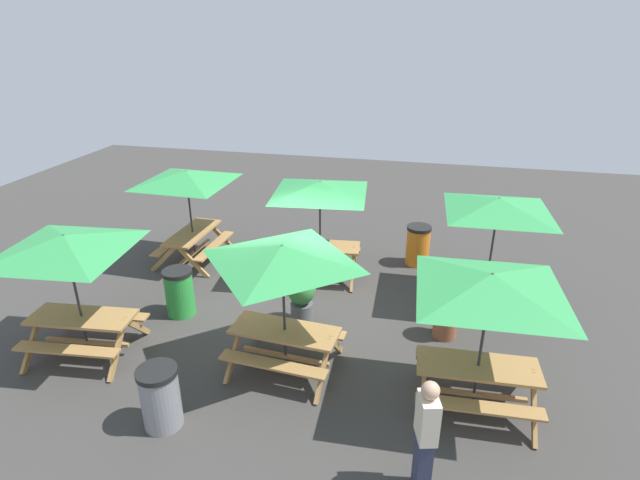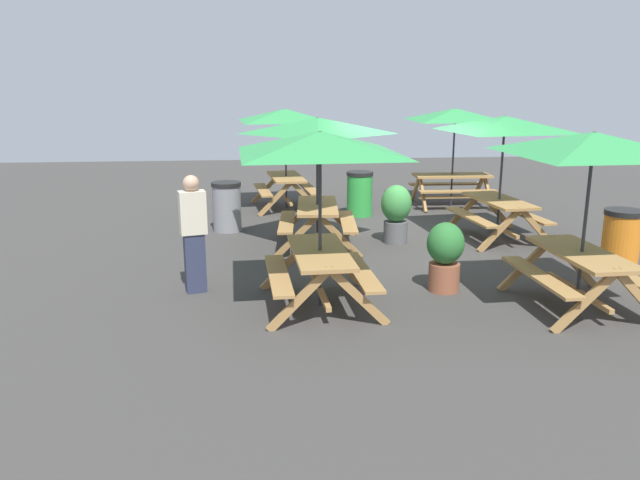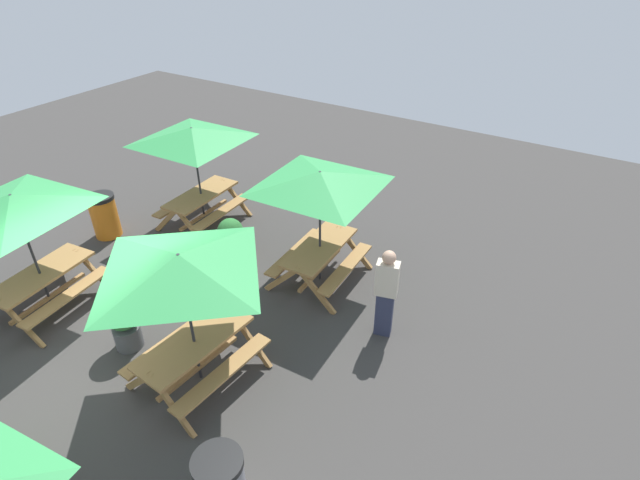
# 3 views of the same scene
# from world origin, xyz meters

# --- Properties ---
(ground_plane) EXTENTS (25.54, 25.54, 0.00)m
(ground_plane) POSITION_xyz_m (0.00, 0.00, 0.00)
(ground_plane) COLOR #3D3A38
(ground_plane) RESTS_ON ground
(picnic_table_0) EXTENTS (2.83, 2.83, 2.34)m
(picnic_table_0) POSITION_xyz_m (3.34, -1.86, 1.99)
(picnic_table_0) COLOR #A87A44
(picnic_table_0) RESTS_ON ground
(picnic_table_1) EXTENTS (2.81, 2.81, 2.34)m
(picnic_table_1) POSITION_xyz_m (-3.32, -2.01, 1.99)
(picnic_table_1) COLOR #A87A44
(picnic_table_1) RESTS_ON ground
(picnic_table_2) EXTENTS (2.81, 2.81, 2.34)m
(picnic_table_2) POSITION_xyz_m (0.06, 1.83, 1.99)
(picnic_table_2) COLOR #A87A44
(picnic_table_2) RESTS_ON ground
(picnic_table_3) EXTENTS (2.83, 2.83, 2.34)m
(picnic_table_3) POSITION_xyz_m (-3.16, 1.92, 1.99)
(picnic_table_3) COLOR #A87A44
(picnic_table_3) RESTS_ON ground
(picnic_table_4) EXTENTS (2.83, 2.83, 2.34)m
(picnic_table_4) POSITION_xyz_m (3.73, 1.52, 1.99)
(picnic_table_4) COLOR #A87A44
(picnic_table_4) RESTS_ON ground
(picnic_table_5) EXTENTS (2.15, 2.15, 2.34)m
(picnic_table_5) POSITION_xyz_m (0.25, -1.61, 1.99)
(picnic_table_5) COLOR #A87A44
(picnic_table_5) RESTS_ON ground
(trash_bin_orange) EXTENTS (0.59, 0.59, 0.98)m
(trash_bin_orange) POSITION_xyz_m (2.23, 2.98, 0.49)
(trash_bin_orange) COLOR orange
(trash_bin_orange) RESTS_ON ground
(trash_bin_green) EXTENTS (0.59, 0.59, 0.98)m
(trash_bin_green) POSITION_xyz_m (-2.31, -0.43, 0.49)
(trash_bin_green) COLOR green
(trash_bin_green) RESTS_ON ground
(trash_bin_gray) EXTENTS (0.59, 0.59, 0.98)m
(trash_bin_gray) POSITION_xyz_m (-1.12, -3.29, 0.49)
(trash_bin_gray) COLOR gray
(trash_bin_gray) RESTS_ON ground
(potted_plant_0) EXTENTS (0.56, 0.56, 1.08)m
(potted_plant_0) POSITION_xyz_m (0.15, -0.15, 0.59)
(potted_plant_0) COLOR #59595B
(potted_plant_0) RESTS_ON ground
(potted_plant_1) EXTENTS (0.53, 0.53, 0.99)m
(potted_plant_1) POSITION_xyz_m (2.90, -0.04, 0.54)
(potted_plant_1) COLOR #935138
(potted_plant_1) RESTS_ON ground
(person_standing) EXTENTS (0.31, 0.40, 1.67)m
(person_standing) POSITION_xyz_m (2.62, -3.56, 0.89)
(person_standing) COLOR #2D334C
(person_standing) RESTS_ON ground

